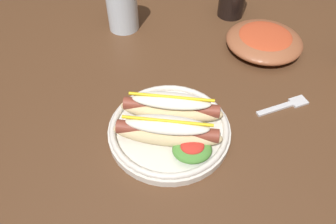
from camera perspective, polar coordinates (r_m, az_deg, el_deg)
ground_plane at (r=1.36m, az=2.61°, el=-18.02°), size 8.00×8.00×0.00m
dining_table at (r=0.82m, az=4.12°, el=0.84°), size 1.36×0.86×0.74m
hot_dog_plate at (r=0.62m, az=0.39°, el=-2.42°), size 0.24×0.24×0.08m
fork at (r=0.73m, az=20.18°, el=1.12°), size 0.12×0.05×0.00m
water_cup at (r=0.89m, az=-8.13°, el=18.01°), size 0.08×0.08×0.13m
side_bowl at (r=0.86m, az=16.68°, el=12.09°), size 0.19×0.19×0.05m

